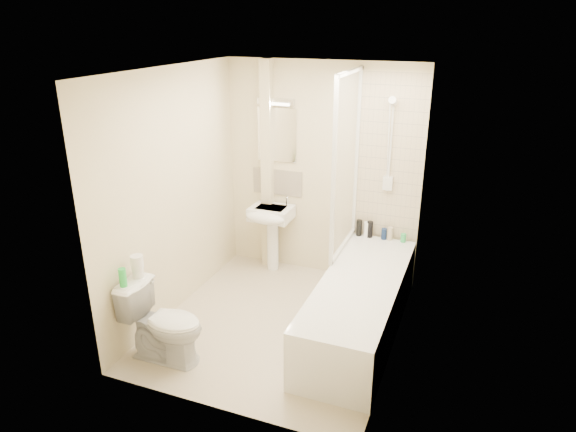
% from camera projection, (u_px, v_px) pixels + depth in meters
% --- Properties ---
extents(floor, '(2.50, 2.50, 0.00)m').
position_uv_depth(floor, '(279.00, 324.00, 5.02)').
color(floor, '#C5B59B').
rests_on(floor, ground).
extents(wall_back, '(2.20, 0.02, 2.40)m').
position_uv_depth(wall_back, '(321.00, 172.00, 5.67)').
color(wall_back, beige).
rests_on(wall_back, ground).
extents(wall_left, '(0.02, 2.50, 2.40)m').
position_uv_depth(wall_left, '(173.00, 195.00, 4.95)').
color(wall_left, beige).
rests_on(wall_left, ground).
extents(wall_right, '(0.02, 2.50, 2.40)m').
position_uv_depth(wall_right, '(402.00, 226.00, 4.21)').
color(wall_right, beige).
rests_on(wall_right, ground).
extents(ceiling, '(2.20, 2.50, 0.02)m').
position_uv_depth(ceiling, '(278.00, 70.00, 4.15)').
color(ceiling, white).
rests_on(ceiling, wall_back).
extents(tile_back, '(0.70, 0.01, 1.75)m').
position_uv_depth(tile_back, '(390.00, 159.00, 5.33)').
color(tile_back, beige).
rests_on(tile_back, wall_back).
extents(tile_right, '(0.01, 2.10, 1.75)m').
position_uv_depth(tile_right, '(406.00, 194.00, 4.27)').
color(tile_right, beige).
rests_on(tile_right, wall_right).
extents(pipe_boxing, '(0.12, 0.12, 2.40)m').
position_uv_depth(pipe_boxing, '(268.00, 168.00, 5.83)').
color(pipe_boxing, beige).
rests_on(pipe_boxing, ground).
extents(splashback, '(0.60, 0.02, 0.30)m').
position_uv_depth(splashback, '(277.00, 182.00, 5.90)').
color(splashback, beige).
rests_on(splashback, wall_back).
extents(mirror, '(0.46, 0.01, 0.60)m').
position_uv_depth(mirror, '(277.00, 135.00, 5.70)').
color(mirror, white).
rests_on(mirror, wall_back).
extents(strip_light, '(0.42, 0.07, 0.07)m').
position_uv_depth(strip_light, '(276.00, 101.00, 5.54)').
color(strip_light, silver).
rests_on(strip_light, wall_back).
extents(bathtub, '(0.70, 2.10, 0.55)m').
position_uv_depth(bathtub, '(360.00, 305.00, 4.79)').
color(bathtub, white).
rests_on(bathtub, ground).
extents(shower_screen, '(0.04, 0.92, 1.80)m').
position_uv_depth(shower_screen, '(346.00, 164.00, 5.05)').
color(shower_screen, white).
rests_on(shower_screen, bathtub).
extents(shower_fixture, '(0.10, 0.16, 0.99)m').
position_uv_depth(shower_fixture, '(390.00, 149.00, 5.25)').
color(shower_fixture, white).
rests_on(shower_fixture, wall_back).
extents(pedestal_sink, '(0.47, 0.45, 0.90)m').
position_uv_depth(pedestal_sink, '(270.00, 221.00, 5.85)').
color(pedestal_sink, white).
rests_on(pedestal_sink, ground).
extents(bottle_black_a, '(0.06, 0.06, 0.18)m').
position_uv_depth(bottle_black_a, '(359.00, 228.00, 5.63)').
color(bottle_black_a, black).
rests_on(bottle_black_a, bathtub).
extents(bottle_white_a, '(0.06, 0.06, 0.17)m').
position_uv_depth(bottle_white_a, '(367.00, 229.00, 5.61)').
color(bottle_white_a, white).
rests_on(bottle_white_a, bathtub).
extents(bottle_black_b, '(0.06, 0.06, 0.18)m').
position_uv_depth(bottle_black_b, '(370.00, 229.00, 5.59)').
color(bottle_black_b, black).
rests_on(bottle_black_b, bathtub).
extents(bottle_blue, '(0.06, 0.06, 0.12)m').
position_uv_depth(bottle_blue, '(384.00, 234.00, 5.55)').
color(bottle_blue, navy).
rests_on(bottle_blue, bathtub).
extents(bottle_cream, '(0.06, 0.06, 0.15)m').
position_uv_depth(bottle_cream, '(390.00, 234.00, 5.52)').
color(bottle_cream, beige).
rests_on(bottle_cream, bathtub).
extents(bottle_green, '(0.06, 0.06, 0.09)m').
position_uv_depth(bottle_green, '(403.00, 238.00, 5.48)').
color(bottle_green, '#32C55F').
rests_on(bottle_green, bathtub).
extents(toilet, '(0.42, 0.71, 0.71)m').
position_uv_depth(toilet, '(164.00, 323.00, 4.39)').
color(toilet, white).
rests_on(toilet, ground).
extents(toilet_roll_lower, '(0.10, 0.10, 0.10)m').
position_uv_depth(toilet_roll_lower, '(138.00, 272.00, 4.39)').
color(toilet_roll_lower, white).
rests_on(toilet_roll_lower, toilet).
extents(toilet_roll_upper, '(0.11, 0.11, 0.11)m').
position_uv_depth(toilet_roll_upper, '(137.00, 262.00, 4.34)').
color(toilet_roll_upper, white).
rests_on(toilet_roll_upper, toilet_roll_lower).
extents(green_bottle, '(0.06, 0.06, 0.16)m').
position_uv_depth(green_bottle, '(123.00, 278.00, 4.23)').
color(green_bottle, green).
rests_on(green_bottle, toilet).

